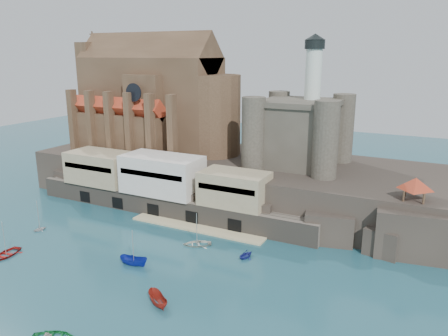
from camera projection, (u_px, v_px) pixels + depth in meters
ground at (134, 262)px, 75.66m from camera, size 300.00×300.00×0.00m
promontory at (232, 179)px, 108.42m from camera, size 100.00×36.00×10.00m
quay at (161, 186)px, 98.45m from camera, size 70.00×12.00×13.05m
church at (156, 103)px, 116.63m from camera, size 47.00×25.93×30.51m
castle_keep at (300, 129)px, 99.35m from camera, size 21.20×21.20×29.30m
rock_outcrop at (410, 232)px, 78.54m from camera, size 14.50×10.50×8.70m
pavilion at (415, 185)px, 76.45m from camera, size 6.40×6.40×5.40m
boat_0 at (6, 256)px, 78.24m from camera, size 4.33×1.93×5.85m
boat_2 at (134, 265)px, 74.79m from camera, size 2.24×2.20×5.27m
boat_4 at (40, 230)px, 89.29m from camera, size 2.59×1.93×2.68m
boat_5 at (158, 304)px, 63.14m from camera, size 2.61×2.59×4.94m
boat_6 at (197, 245)px, 82.54m from camera, size 3.01×3.88×5.42m
boat_7 at (246, 258)px, 77.46m from camera, size 3.30×2.47×3.42m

